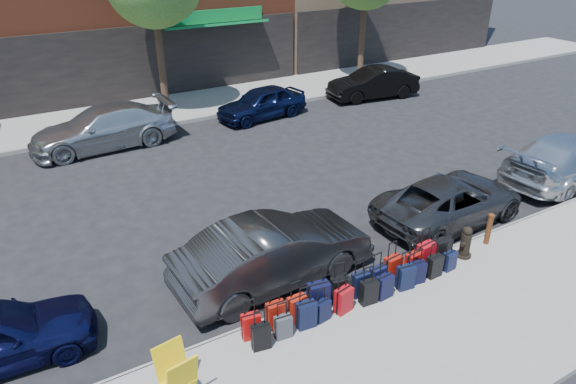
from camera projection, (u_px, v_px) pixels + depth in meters
ground at (256, 208)px, 14.91m from camera, size 120.00×120.00×0.00m
sidewalk_near at (409, 347)px, 9.89m from camera, size 60.00×4.00×0.15m
sidewalk_far at (152, 111)px, 22.55m from camera, size 60.00×4.00×0.15m
curb_near at (347, 290)px, 11.44m from camera, size 60.00×0.08×0.15m
curb_far at (167, 125)px, 21.00m from camera, size 60.00×0.08×0.15m
suitcase_front_0 at (251, 326)px, 9.90m from camera, size 0.39×0.25×0.87m
suitcase_front_1 at (276, 315)px, 10.17m from camera, size 0.39×0.23×0.91m
suitcase_front_2 at (297, 308)px, 10.33m from camera, size 0.38×0.22×0.91m
suitcase_front_3 at (319, 297)px, 10.57m from camera, size 0.48×0.31×1.08m
suitcase_front_4 at (340, 290)px, 10.83m from camera, size 0.43×0.29×0.96m
suitcase_front_5 at (360, 284)px, 11.03m from camera, size 0.38×0.22×0.91m
suitcase_front_6 at (378, 278)px, 11.24m from camera, size 0.39×0.23×0.90m
suitcase_front_7 at (393, 268)px, 11.52m from camera, size 0.42×0.26×0.98m
suitcase_front_8 at (413, 264)px, 11.70m from camera, size 0.40×0.25×0.92m
suitcase_front_9 at (425, 255)px, 11.93m from camera, size 0.45×0.28×1.04m
suitcase_front_10 at (441, 251)px, 12.11m from camera, size 0.44×0.26×1.02m
suitcase_back_0 at (261, 337)px, 9.65m from camera, size 0.38×0.26×0.85m
suitcase_back_1 at (283, 327)px, 9.91m from camera, size 0.35×0.22×0.79m
suitcase_back_2 at (306, 315)px, 10.16m from camera, size 0.41×0.27×0.93m
suitcase_back_3 at (322, 310)px, 10.35m from camera, size 0.34×0.23×0.76m
suitcase_back_4 at (344, 300)px, 10.57m from camera, size 0.41×0.29×0.90m
suitcase_back_5 at (369, 292)px, 10.81m from camera, size 0.39×0.25×0.89m
suitcase_back_6 at (384, 286)px, 10.98m from camera, size 0.38×0.24×0.88m
suitcase_back_7 at (406, 277)px, 11.25m from camera, size 0.41×0.27×0.92m
suitcase_back_8 at (417, 272)px, 11.45m from camera, size 0.38×0.26×0.84m
suitcase_back_9 at (434, 266)px, 11.65m from camera, size 0.37×0.22×0.86m
suitcase_back_10 at (450, 261)px, 11.89m from camera, size 0.33×0.20×0.76m
fire_hydrant at (466, 243)px, 12.32m from camera, size 0.42×0.37×0.82m
bollard at (489, 229)px, 12.80m from camera, size 0.15×0.15×0.83m
display_rack at (177, 375)px, 8.54m from camera, size 0.64×0.68×0.99m
car_near_1 at (274, 252)px, 11.53m from camera, size 4.72×1.87×1.53m
car_near_2 at (450, 200)px, 14.03m from camera, size 4.64×2.34×1.26m
car_near_3 at (568, 158)px, 16.28m from camera, size 5.32×2.47×1.51m
car_far_1 at (103, 128)px, 18.76m from camera, size 5.26×2.29×1.51m
car_far_2 at (262, 103)px, 21.71m from camera, size 4.11×2.08×1.34m
car_far_3 at (373, 83)px, 24.27m from camera, size 4.47×2.08×1.42m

